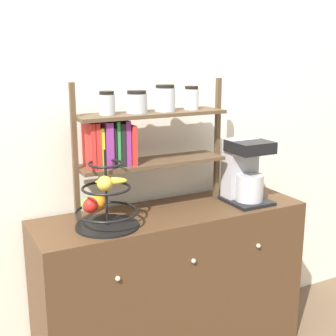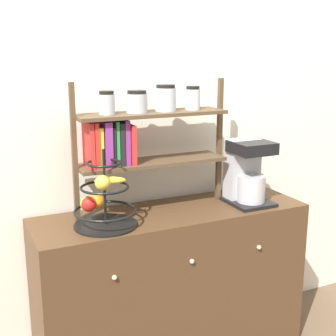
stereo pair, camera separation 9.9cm
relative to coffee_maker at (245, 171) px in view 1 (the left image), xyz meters
The scene contains 5 objects.
wall_back 0.60m from the coffee_maker, 145.67° to the left, with size 7.00×0.05×2.60m, color silver.
sideboard 0.73m from the coffee_maker, behind, with size 1.42×0.45×0.84m.
coffee_maker is the anchor object (origin of this frame).
fruit_stand 0.82m from the coffee_maker, behind, with size 0.30×0.30×0.37m.
shelf_hutch 0.65m from the coffee_maker, 169.60° to the left, with size 0.81×0.20×0.66m.
Camera 1 is at (-1.07, -1.79, 1.63)m, focal length 50.00 mm.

